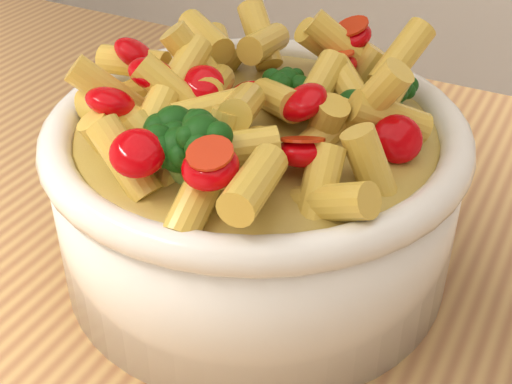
% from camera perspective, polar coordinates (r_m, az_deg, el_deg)
% --- Properties ---
extents(serving_bowl, '(0.26, 0.26, 0.11)m').
position_cam_1_polar(serving_bowl, '(0.45, 0.00, 0.14)').
color(serving_bowl, white).
rests_on(serving_bowl, table).
extents(pasta_salad, '(0.20, 0.20, 0.05)m').
position_cam_1_polar(pasta_salad, '(0.41, 0.00, 7.95)').
color(pasta_salad, '#EABB4A').
rests_on(pasta_salad, serving_bowl).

